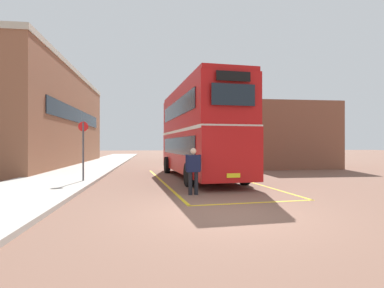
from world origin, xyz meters
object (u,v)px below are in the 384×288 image
object	(u,v)px
double_decker_bus	(199,130)
single_deck_bus	(192,145)
pedestrian_boarding	(193,168)
bus_stop_sign	(83,145)

from	to	relation	value
double_decker_bus	single_deck_bus	size ratio (longest dim) A/B	1.21
pedestrian_boarding	bus_stop_sign	xyz separation A→B (m)	(-4.51, 3.61, 0.79)
double_decker_bus	pedestrian_boarding	world-z (taller)	double_decker_bus
pedestrian_boarding	double_decker_bus	bearing A→B (deg)	79.16
single_deck_bus	pedestrian_boarding	bearing A→B (deg)	-97.15
double_decker_bus	bus_stop_sign	size ratio (longest dim) A/B	3.89
single_deck_bus	bus_stop_sign	world-z (taller)	single_deck_bus
pedestrian_boarding	bus_stop_sign	distance (m)	5.84
double_decker_bus	bus_stop_sign	bearing A→B (deg)	-162.77
bus_stop_sign	double_decker_bus	bearing A→B (deg)	17.23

